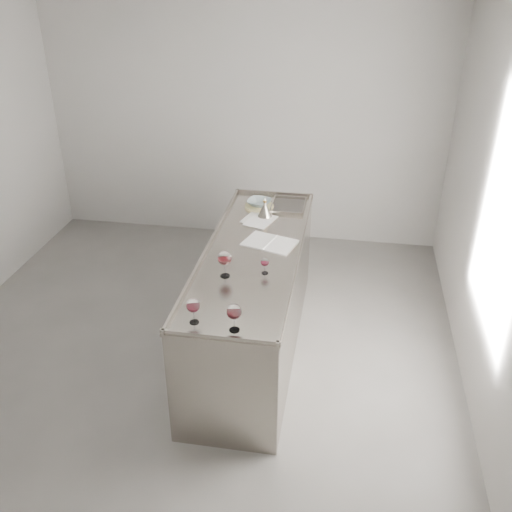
% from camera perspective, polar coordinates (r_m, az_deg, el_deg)
% --- Properties ---
extents(room_shell, '(4.54, 5.04, 2.84)m').
position_cam_1_polar(room_shell, '(4.22, -7.77, 4.71)').
color(room_shell, '#575451').
rests_on(room_shell, ground).
extents(counter, '(0.77, 2.42, 0.97)m').
position_cam_1_polar(counter, '(4.81, -0.29, -4.37)').
color(counter, gray).
rests_on(counter, ground).
extents(wine_glass_left, '(0.09, 0.09, 0.18)m').
position_cam_1_polar(wine_glass_left, '(3.68, -6.29, -5.01)').
color(wine_glass_left, white).
rests_on(wine_glass_left, counter).
extents(wine_glass_middle, '(0.11, 0.11, 0.21)m').
position_cam_1_polar(wine_glass_middle, '(4.16, -3.16, -0.26)').
color(wine_glass_middle, white).
rests_on(wine_glass_middle, counter).
extents(wine_glass_right, '(0.10, 0.10, 0.19)m').
position_cam_1_polar(wine_glass_right, '(3.58, -2.21, -5.64)').
color(wine_glass_right, white).
rests_on(wine_glass_right, counter).
extents(wine_glass_small, '(0.06, 0.06, 0.13)m').
position_cam_1_polar(wine_glass_small, '(4.21, 0.90, -0.66)').
color(wine_glass_small, white).
rests_on(wine_glass_small, counter).
extents(notebook, '(0.48, 0.40, 0.02)m').
position_cam_1_polar(notebook, '(4.68, 1.41, 1.33)').
color(notebook, silver).
rests_on(notebook, counter).
extents(loose_paper_top, '(0.26, 0.32, 0.00)m').
position_cam_1_polar(loose_paper_top, '(5.12, -0.01, 3.81)').
color(loose_paper_top, silver).
rests_on(loose_paper_top, counter).
extents(loose_paper_under, '(0.29, 0.35, 0.00)m').
position_cam_1_polar(loose_paper_under, '(5.07, 0.45, 3.57)').
color(loose_paper_under, white).
rests_on(loose_paper_under, counter).
extents(trivet, '(0.27, 0.27, 0.02)m').
position_cam_1_polar(trivet, '(5.35, 0.33, 5.01)').
color(trivet, '#D2C688').
rests_on(trivet, counter).
extents(ceramic_bowl, '(0.25, 0.25, 0.05)m').
position_cam_1_polar(ceramic_bowl, '(5.33, 0.33, 5.37)').
color(ceramic_bowl, gray).
rests_on(ceramic_bowl, trivet).
extents(wine_funnel, '(0.13, 0.13, 0.19)m').
position_cam_1_polar(wine_funnel, '(5.14, 0.89, 4.57)').
color(wine_funnel, gray).
rests_on(wine_funnel, counter).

